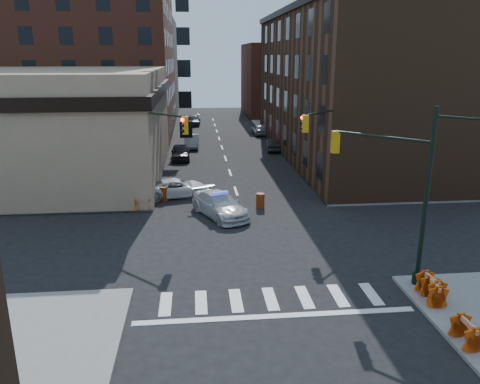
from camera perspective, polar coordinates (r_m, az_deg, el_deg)
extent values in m
plane|color=black|center=(26.87, 1.41, -5.83)|extent=(140.00, 140.00, 0.00)
cube|color=gray|center=(61.62, -24.49, 5.48)|extent=(34.00, 54.50, 0.15)
cube|color=gray|center=(63.88, 18.70, 6.43)|extent=(34.00, 54.50, 0.15)
cube|color=#9F8368|center=(43.84, -24.28, 7.53)|extent=(22.00, 22.00, 9.00)
cube|color=brown|center=(66.52, -19.90, 17.03)|extent=(25.00, 25.00, 24.00)
cube|color=#472D1C|center=(49.95, 13.51, 12.31)|extent=(14.00, 34.00, 14.00)
cube|color=brown|center=(87.67, -14.54, 14.45)|extent=(20.00, 18.00, 16.00)
cube|color=brown|center=(84.53, 6.24, 13.45)|extent=(16.00, 16.00, 12.00)
cylinder|color=black|center=(21.72, 21.74, -0.86)|extent=(0.20, 0.20, 8.00)
cylinder|color=black|center=(23.03, 20.75, -9.81)|extent=(0.44, 0.44, 0.50)
cylinder|color=black|center=(21.91, 16.83, 6.48)|extent=(3.27, 3.27, 0.12)
cube|color=#BF8C0C|center=(22.93, 11.54, 6.00)|extent=(0.35, 0.35, 1.05)
sphere|color=#FF0C05|center=(23.07, 11.85, 6.92)|extent=(0.22, 0.22, 0.22)
sphere|color=black|center=(23.12, 11.81, 6.11)|extent=(0.22, 0.22, 0.22)
sphere|color=black|center=(23.18, 11.76, 5.31)|extent=(0.22, 0.22, 0.22)
cylinder|color=black|center=(20.70, 25.95, 8.09)|extent=(1.91, 1.91, 0.10)
cylinder|color=black|center=(31.78, -12.26, 5.11)|extent=(0.20, 0.20, 8.00)
cylinder|color=black|center=(32.69, -11.87, -1.35)|extent=(0.44, 0.44, 0.50)
cylinder|color=black|center=(29.68, -9.80, 9.36)|extent=(3.27, 3.27, 0.12)
cube|color=#BF8C0C|center=(28.09, -6.70, 8.07)|extent=(0.35, 0.35, 1.05)
sphere|color=#FF0C05|center=(27.90, -7.05, 8.73)|extent=(0.22, 0.22, 0.22)
sphere|color=black|center=(27.94, -7.03, 8.06)|extent=(0.22, 0.22, 0.22)
sphere|color=black|center=(27.99, -7.01, 7.39)|extent=(0.22, 0.22, 0.22)
cylinder|color=black|center=(33.07, 11.95, 5.56)|extent=(0.20, 0.20, 8.00)
cylinder|color=black|center=(33.95, 11.58, -0.67)|extent=(0.44, 0.44, 0.50)
cylinder|color=black|center=(30.74, 10.23, 9.57)|extent=(3.27, 3.27, 0.12)
cube|color=#BF8C0C|center=(28.88, 7.96, 8.25)|extent=(0.35, 0.35, 1.05)
sphere|color=#FF0C05|center=(28.94, 7.61, 8.98)|extent=(0.22, 0.22, 0.22)
sphere|color=black|center=(28.99, 7.59, 8.33)|extent=(0.22, 0.22, 0.22)
sphere|color=black|center=(29.03, 7.56, 7.69)|extent=(0.22, 0.22, 0.22)
cylinder|color=black|center=(52.50, 6.15, 6.73)|extent=(0.24, 0.24, 2.60)
sphere|color=#965915|center=(52.20, 6.22, 8.95)|extent=(3.00, 3.00, 3.00)
cylinder|color=black|center=(60.26, 4.62, 8.01)|extent=(0.24, 0.24, 2.60)
sphere|color=#965915|center=(60.00, 4.67, 9.94)|extent=(3.00, 3.00, 3.00)
imported|color=silver|center=(30.49, -2.48, -1.59)|extent=(4.15, 5.62, 1.51)
imported|color=white|center=(35.03, -7.69, 0.50)|extent=(5.12, 3.09, 1.33)
imported|color=black|center=(47.56, -7.30, 4.83)|extent=(1.98, 4.47, 1.50)
imported|color=gray|center=(53.60, -5.90, 6.15)|extent=(1.62, 4.47, 1.46)
imported|color=black|center=(71.35, -5.69, 8.67)|extent=(2.23, 4.94, 1.41)
imported|color=black|center=(51.72, 4.07, 5.72)|extent=(1.74, 3.98, 1.27)
imported|color=#9CA0A5|center=(62.31, 2.41, 7.65)|extent=(1.92, 4.38, 1.47)
imported|color=black|center=(32.32, -13.63, -0.33)|extent=(0.71, 0.47, 1.94)
imported|color=black|center=(32.75, -17.62, -0.56)|extent=(0.89, 0.71, 1.79)
imported|color=#1F252E|center=(36.26, -17.77, 1.07)|extent=(1.08, 1.09, 1.85)
cylinder|color=red|center=(32.22, 2.50, -1.06)|extent=(0.59, 0.59, 1.02)
cylinder|color=#C13709|center=(34.15, -9.30, -0.23)|extent=(0.77, 0.77, 1.05)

